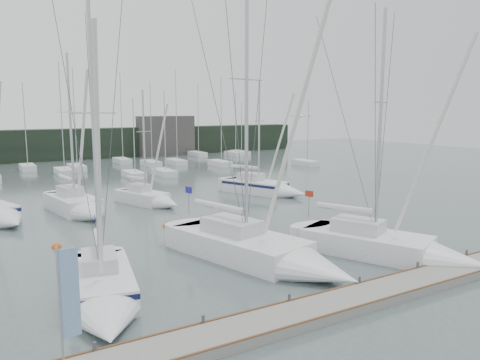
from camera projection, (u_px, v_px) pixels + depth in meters
name	position (u px, v px, depth m)	size (l,w,h in m)	color
ground	(274.00, 272.00, 24.03)	(160.00, 160.00, 0.00)	#4E5F5D
dock	(341.00, 303.00, 19.74)	(24.00, 2.00, 0.40)	slate
far_treeline	(58.00, 144.00, 76.42)	(90.00, 4.00, 5.00)	black
far_building_right	(166.00, 136.00, 83.61)	(10.00, 3.00, 7.00)	#44413E
mast_forest	(98.00, 166.00, 64.05)	(58.97, 24.74, 14.89)	silver
sailboat_near_left	(103.00, 296.00, 19.57)	(4.31, 9.09, 13.80)	silver
sailboat_near_center	(274.00, 256.00, 24.77)	(6.55, 12.34, 16.84)	silver
sailboat_near_right	(404.00, 250.00, 25.85)	(6.98, 10.48, 14.73)	silver
sailboat_mid_b	(81.00, 207.00, 36.81)	(4.03, 8.92, 13.46)	silver
sailboat_mid_c	(153.00, 200.00, 40.52)	(4.39, 7.08, 10.59)	silver
sailboat_mid_d	(268.00, 188.00, 45.65)	(5.99, 9.31, 11.93)	silver
buoy_a	(167.00, 226.00, 33.39)	(0.55, 0.55, 0.55)	#D25412
buoy_b	(223.00, 214.00, 37.31)	(0.48, 0.48, 0.48)	#D25412
buoy_c	(57.00, 247.00, 28.37)	(0.58, 0.58, 0.58)	#D25412
dock_banner	(67.00, 301.00, 13.62)	(0.62, 0.12, 4.06)	#A8ABB0
seagull	(300.00, 116.00, 25.94)	(1.04, 0.52, 0.21)	white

